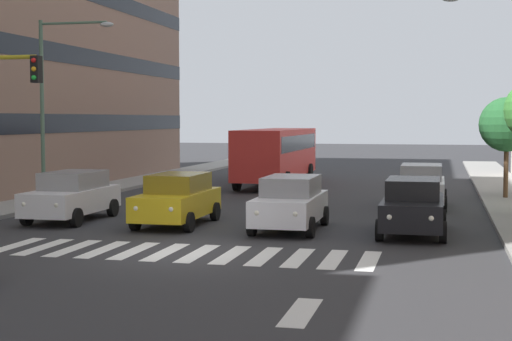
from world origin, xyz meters
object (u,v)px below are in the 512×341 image
(car_2, at_px, (177,199))
(car_0, at_px, (413,206))
(street_lamp_right, at_px, (54,91))
(car_3, at_px, (72,195))
(street_lamp_left, at_px, (511,86))
(street_tree_2, at_px, (507,125))
(car_1, at_px, (290,203))
(car_row2_0, at_px, (421,185))
(bus_behind_traffic, at_px, (277,150))

(car_2, bearing_deg, car_0, 177.53)
(car_0, height_order, street_lamp_right, street_lamp_right)
(car_3, height_order, street_lamp_right, street_lamp_right)
(street_lamp_left, bearing_deg, street_tree_2, -94.11)
(car_1, distance_m, street_lamp_left, 7.56)
(car_1, bearing_deg, car_row2_0, -117.47)
(car_1, height_order, street_tree_2, street_tree_2)
(car_row2_0, height_order, bus_behind_traffic, bus_behind_traffic)
(car_3, bearing_deg, street_tree_2, -145.93)
(car_1, relative_size, street_tree_2, 1.02)
(car_row2_0, distance_m, street_tree_2, 5.38)
(car_3, xyz_separation_m, car_row2_0, (-11.78, -7.05, 0.00))
(car_0, height_order, car_3, same)
(car_0, distance_m, street_lamp_right, 15.43)
(car_row2_0, xyz_separation_m, street_lamp_right, (14.40, 3.33, 3.78))
(car_2, bearing_deg, bus_behind_traffic, -90.00)
(bus_behind_traffic, bearing_deg, street_lamp_left, 122.37)
(car_0, bearing_deg, bus_behind_traffic, -64.76)
(car_2, bearing_deg, street_lamp_right, -30.90)
(street_lamp_right, xyz_separation_m, street_tree_2, (-17.90, -6.62, -1.36))
(bus_behind_traffic, height_order, street_lamp_right, street_lamp_right)
(car_1, height_order, street_lamp_left, street_lamp_left)
(street_lamp_right, bearing_deg, car_0, 163.40)
(street_lamp_right, bearing_deg, car_1, 158.18)
(car_2, bearing_deg, car_3, -3.21)
(car_0, distance_m, car_row2_0, 7.61)
(street_lamp_left, bearing_deg, bus_behind_traffic, -57.63)
(car_0, height_order, street_tree_2, street_tree_2)
(street_lamp_left, height_order, street_lamp_right, street_lamp_right)
(car_3, relative_size, bus_behind_traffic, 0.42)
(bus_behind_traffic, relative_size, street_tree_2, 2.41)
(car_0, height_order, bus_behind_traffic, bus_behind_traffic)
(street_lamp_left, xyz_separation_m, street_tree_2, (-0.79, -11.05, -1.22))
(bus_behind_traffic, distance_m, street_lamp_left, 19.84)
(car_3, relative_size, street_tree_2, 1.02)
(car_2, distance_m, car_3, 3.97)
(car_0, relative_size, car_1, 1.00)
(car_0, bearing_deg, street_tree_2, -108.12)
(car_1, bearing_deg, street_lamp_left, 178.01)
(car_1, height_order, street_lamp_right, street_lamp_right)
(car_row2_0, distance_m, street_lamp_right, 15.25)
(car_2, bearing_deg, street_lamp_left, 177.34)
(car_2, distance_m, street_tree_2, 15.67)
(bus_behind_traffic, bearing_deg, car_0, 115.24)
(car_row2_0, distance_m, street_lamp_left, 8.99)
(bus_behind_traffic, relative_size, street_lamp_left, 1.45)
(car_row2_0, bearing_deg, street_lamp_right, 13.03)
(car_row2_0, xyz_separation_m, street_tree_2, (-3.50, -3.29, 2.42))
(car_3, distance_m, street_lamp_left, 14.96)
(car_3, bearing_deg, bus_behind_traffic, -104.00)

